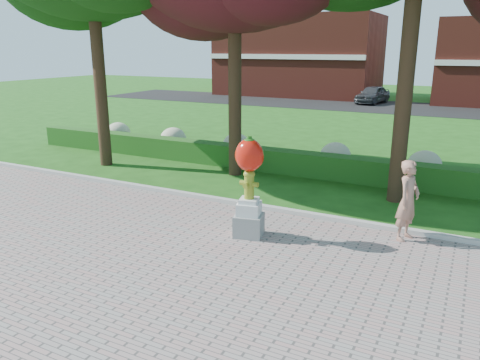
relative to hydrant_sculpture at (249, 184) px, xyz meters
The scene contains 10 objects.
ground 1.95m from the hydrant_sculpture, 127.92° to the right, with size 100.00×100.00×0.00m, color #1B4B12.
walkway 5.39m from the hydrant_sculpture, 99.91° to the right, with size 40.00×14.00×0.04m, color gray.
curb 2.39m from the hydrant_sculpture, 116.05° to the left, with size 40.00×0.18×0.15m, color #ADADA5.
lawn_hedge 5.98m from the hydrant_sculpture, 98.77° to the left, with size 24.00×0.70×0.80m, color #244F16.
hydrangea_row 6.89m from the hydrant_sculpture, 92.76° to the left, with size 20.10×1.10×0.99m.
street 26.89m from the hydrant_sculpture, 91.92° to the left, with size 50.00×8.00×0.02m, color black.
building_left 34.68m from the hydrant_sculpture, 108.36° to the left, with size 14.00×8.00×7.00m, color maroon.
hydrant_sculpture is the anchor object (origin of this frame).
woman 3.61m from the hydrant_sculpture, 23.65° to the left, with size 0.68×0.44×1.86m, color #A87560.
parked_car 28.74m from the hydrant_sculpture, 96.25° to the left, with size 1.62×4.03×1.37m, color #3B3E42.
Camera 1 is at (5.37, -8.05, 4.31)m, focal length 35.00 mm.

